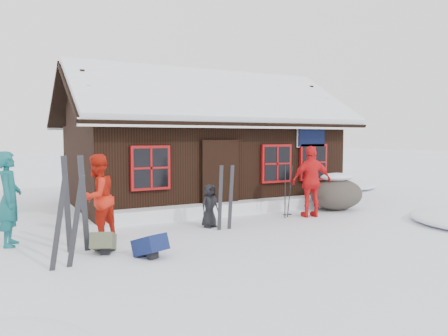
{
  "coord_description": "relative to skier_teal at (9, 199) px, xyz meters",
  "views": [
    {
      "loc": [
        -4.68,
        -8.26,
        2.12
      ],
      "look_at": [
        0.87,
        2.14,
        1.3
      ],
      "focal_mm": 35.0,
      "sensor_mm": 36.0,
      "label": 1
    }
  ],
  "objects": [
    {
      "name": "ground",
      "position": [
        4.4,
        -1.17,
        -0.93
      ],
      "size": [
        120.0,
        120.0,
        0.0
      ],
      "primitive_type": "plane",
      "color": "white",
      "rests_on": "ground"
    },
    {
      "name": "skier_orange_right",
      "position": [
        7.24,
        -0.32,
        0.02
      ],
      "size": [
        1.2,
        0.72,
        1.91
      ],
      "primitive_type": "imported",
      "rotation": [
        0.0,
        0.0,
        2.9
      ],
      "color": "red",
      "rests_on": "ground"
    },
    {
      "name": "backpack_blue",
      "position": [
        2.16,
        -2.09,
        -0.78
      ],
      "size": [
        0.58,
        0.66,
        0.3
      ],
      "primitive_type": "cube",
      "rotation": [
        0.0,
        0.0,
        0.36
      ],
      "color": "#111B4A",
      "rests_on": "ground"
    },
    {
      "name": "skier_orange_left",
      "position": [
        1.62,
        -0.31,
        -0.04
      ],
      "size": [
        1.1,
        1.06,
        1.79
      ],
      "primitive_type": "imported",
      "rotation": [
        0.0,
        0.0,
        3.79
      ],
      "color": "red",
      "rests_on": "ground"
    },
    {
      "name": "boulder",
      "position": [
        8.64,
        0.24,
        -0.44
      ],
      "size": [
        1.67,
        1.25,
        0.97
      ],
      "color": "#463F38",
      "rests_on": "ground"
    },
    {
      "name": "ski_pair_mid",
      "position": [
        1.07,
        -1.07,
        -0.06
      ],
      "size": [
        0.5,
        0.09,
        1.85
      ],
      "rotation": [
        0.0,
        0.0,
        0.04
      ],
      "color": "black",
      "rests_on": "ground"
    },
    {
      "name": "ski_pair_left",
      "position": [
        0.77,
        -2.08,
        -0.19
      ],
      "size": [
        0.59,
        0.19,
        1.58
      ],
      "rotation": [
        0.0,
        0.0,
        -0.15
      ],
      "color": "black",
      "rests_on": "ground"
    },
    {
      "name": "snow_mounds",
      "position": [
        6.06,
        0.69,
        -0.93
      ],
      "size": [
        20.6,
        13.2,
        0.48
      ],
      "color": "white",
      "rests_on": "ground"
    },
    {
      "name": "skier_teal",
      "position": [
        0.0,
        0.0,
        0.0
      ],
      "size": [
        0.57,
        0.75,
        1.86
      ],
      "primitive_type": "imported",
      "rotation": [
        0.0,
        0.0,
        1.38
      ],
      "color": "#125759",
      "rests_on": "ground"
    },
    {
      "name": "skier_crouched",
      "position": [
        4.24,
        -0.26,
        -0.41
      ],
      "size": [
        0.58,
        0.46,
        1.03
      ],
      "primitive_type": "imported",
      "rotation": [
        0.0,
        0.0,
        0.3
      ],
      "color": "black",
      "rests_on": "ground"
    },
    {
      "name": "ski_pair_right",
      "position": [
        4.45,
        -0.65,
        -0.21
      ],
      "size": [
        0.41,
        0.12,
        1.54
      ],
      "rotation": [
        0.0,
        0.0,
        -0.2
      ],
      "color": "black",
      "rests_on": "ground"
    },
    {
      "name": "backpack_olive",
      "position": [
        1.48,
        -1.42,
        -0.78
      ],
      "size": [
        0.58,
        0.65,
        0.29
      ],
      "primitive_type": "cube",
      "rotation": [
        0.0,
        0.0,
        -0.39
      ],
      "color": "#4E513A",
      "rests_on": "ground"
    },
    {
      "name": "ski_poles",
      "position": [
        6.62,
        -0.1,
        -0.25
      ],
      "size": [
        0.26,
        0.13,
        1.43
      ],
      "color": "black",
      "rests_on": "ground"
    },
    {
      "name": "mountain_hut",
      "position": [
        5.91,
        3.81,
        0.65
      ],
      "size": [
        8.9,
        6.09,
        4.42
      ],
      "color": "black",
      "rests_on": "ground"
    },
    {
      "name": "snow_drift",
      "position": [
        5.9,
        1.08,
        -0.75
      ],
      "size": [
        7.6,
        0.6,
        0.35
      ],
      "primitive_type": "cube",
      "color": "white",
      "rests_on": "ground"
    }
  ]
}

